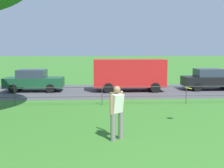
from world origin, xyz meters
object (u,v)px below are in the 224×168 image
object	(u,v)px
panel_van_right	(129,73)
frisbee	(188,88)
person_thrower	(117,111)
car_black_left	(210,79)
car_dark_green_far_left	(34,80)

from	to	relation	value
panel_van_right	frisbee	bearing A→B (deg)	-82.39
person_thrower	panel_van_right	size ratio (longest dim) A/B	0.35
panel_van_right	car_black_left	world-z (taller)	panel_van_right
person_thrower	car_dark_green_far_left	size ratio (longest dim) A/B	0.43
car_dark_green_far_left	panel_van_right	distance (m)	6.73
frisbee	panel_van_right	size ratio (longest dim) A/B	0.07
frisbee	car_black_left	xyz separation A→B (m)	(4.77, 9.25, -0.62)
panel_van_right	person_thrower	bearing A→B (deg)	-99.04
frisbee	panel_van_right	world-z (taller)	panel_van_right
person_thrower	panel_van_right	bearing A→B (deg)	80.96
frisbee	panel_van_right	xyz separation A→B (m)	(-1.21, 9.03, -0.13)
panel_van_right	car_black_left	size ratio (longest dim) A/B	1.24
person_thrower	frisbee	xyz separation A→B (m)	(2.94, 1.87, 0.46)
car_dark_green_far_left	panel_van_right	world-z (taller)	panel_van_right
car_dark_green_far_left	panel_van_right	bearing A→B (deg)	-1.56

